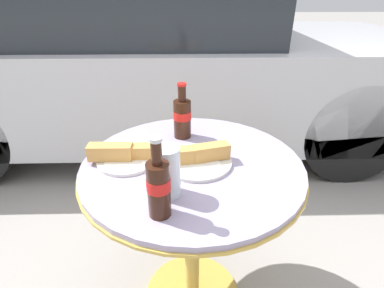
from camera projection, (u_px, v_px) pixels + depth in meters
bistro_table at (192, 198)px, 1.11m from camera, size 0.77×0.77×0.72m
cola_bottle_left at (182, 117)px, 1.17m from camera, size 0.07×0.07×0.22m
cola_bottle_right at (159, 186)px, 0.76m from camera, size 0.06×0.06×0.23m
drinking_glass at (167, 174)px, 0.85m from camera, size 0.08×0.08×0.15m
lunch_plate_near at (197, 158)px, 1.02m from camera, size 0.24×0.24×0.07m
lunch_plate_far at (124, 155)px, 1.03m from camera, size 0.23×0.21×0.07m
parked_car at (159, 61)px, 2.60m from camera, size 4.28×1.80×1.39m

